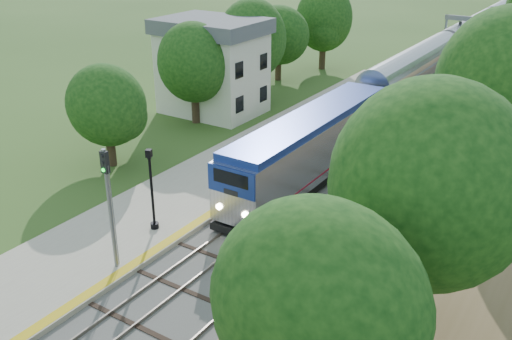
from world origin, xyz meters
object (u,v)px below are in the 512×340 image
Objects in this scene: signal_gantry at (484,31)px; signal_farside at (389,169)px; station_building at (212,66)px; lamppost_far at (152,194)px; signal_platform at (109,197)px; train at (488,32)px.

signal_gantry reaches higher than signal_farside.
lamppost_far is at bearing -61.64° from station_building.
lamppost_far is 4.18m from signal_platform.
lamppost_far is 12.42m from signal_farside.
signal_farside is (20.20, -11.59, -0.53)m from station_building.
signal_platform is at bearing -63.76° from station_building.
station_building is 21.43m from lamppost_far.
lamppost_far is (-6.32, -43.79, -2.43)m from signal_gantry.
train is at bearing 86.26° from lamppost_far.
signal_platform is (-5.37, -47.51, -0.77)m from signal_gantry.
signal_platform is at bearing -75.68° from lamppost_far.
train is at bearing 99.30° from signal_gantry.
station_building reaches higher than signal_gantry.
signal_platform reaches higher than train.
signal_gantry is at bearing 95.82° from signal_farside.
lamppost_far is at bearing -98.21° from signal_gantry.
station_building is 0.07× the size of train.
signal_gantry is at bearing -80.70° from train.
station_building is 1.44× the size of signal_platform.
train is (-2.47, 15.09, -2.62)m from signal_gantry.
station_building is at bearing 150.14° from signal_farside.
train is at bearing 70.75° from station_building.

